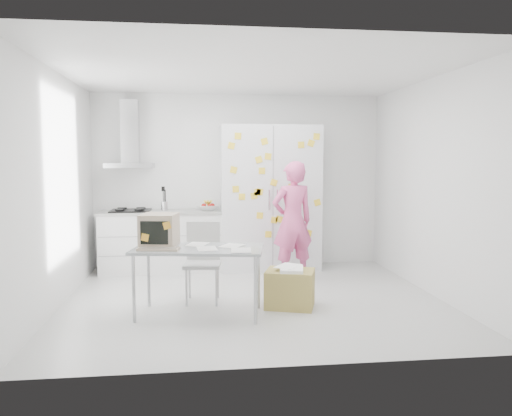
{
  "coord_description": "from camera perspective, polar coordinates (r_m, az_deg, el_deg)",
  "views": [
    {
      "loc": [
        -0.67,
        -5.88,
        1.7
      ],
      "look_at": [
        0.11,
        0.62,
        1.05
      ],
      "focal_mm": 35.0,
      "sensor_mm": 36.0,
      "label": 1
    }
  ],
  "objects": [
    {
      "name": "desk",
      "position": [
        5.5,
        -9.42,
        -3.47
      ],
      "size": [
        1.48,
        0.92,
        1.1
      ],
      "rotation": [
        0.0,
        0.0,
        -0.18
      ],
      "color": "#91979B",
      "rests_on": "ground"
    },
    {
      "name": "person",
      "position": [
        6.96,
        4.2,
        -1.52
      ],
      "size": [
        0.69,
        0.54,
        1.67
      ],
      "primitive_type": "imported",
      "rotation": [
        0.0,
        0.0,
        3.4
      ],
      "color": "#EA5B98",
      "rests_on": "ground"
    },
    {
      "name": "walls",
      "position": [
        6.64,
        -1.04,
        2.63
      ],
      "size": [
        4.52,
        4.01,
        2.7
      ],
      "color": "white",
      "rests_on": "ground"
    },
    {
      "name": "floor",
      "position": [
        6.16,
        -0.33,
        -10.46
      ],
      "size": [
        4.5,
        4.0,
        0.02
      ],
      "primitive_type": "cube",
      "color": "silver",
      "rests_on": "ground"
    },
    {
      "name": "ceiling",
      "position": [
        6.0,
        -0.34,
        15.24
      ],
      "size": [
        4.5,
        4.0,
        0.02
      ],
      "primitive_type": "cube",
      "color": "white",
      "rests_on": "walls"
    },
    {
      "name": "counter_run",
      "position": [
        7.7,
        -10.71,
        -3.64
      ],
      "size": [
        1.84,
        0.63,
        1.28
      ],
      "color": "white",
      "rests_on": "ground"
    },
    {
      "name": "chair",
      "position": [
        6.02,
        -6.1,
        -5.55
      ],
      "size": [
        0.46,
        0.46,
        0.94
      ],
      "rotation": [
        0.0,
        0.0,
        -0.1
      ],
      "color": "#B3B3B0",
      "rests_on": "ground"
    },
    {
      "name": "cardboard_box",
      "position": [
        5.81,
        3.9,
        -9.1
      ],
      "size": [
        0.64,
        0.57,
        0.47
      ],
      "rotation": [
        0.0,
        0.0,
        -0.32
      ],
      "color": "#A99749",
      "rests_on": "ground"
    },
    {
      "name": "tall_cabinet",
      "position": [
        7.66,
        1.58,
        1.15
      ],
      "size": [
        1.5,
        0.68,
        2.2
      ],
      "color": "silver",
      "rests_on": "ground"
    },
    {
      "name": "range_hood",
      "position": [
        7.78,
        -14.2,
        7.38
      ],
      "size": [
        0.7,
        0.48,
        1.01
      ],
      "color": "silver",
      "rests_on": "walls"
    }
  ]
}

